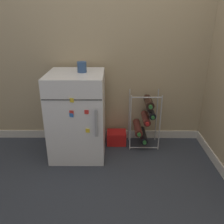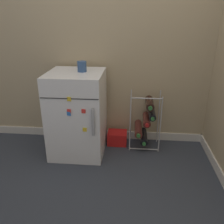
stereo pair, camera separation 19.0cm
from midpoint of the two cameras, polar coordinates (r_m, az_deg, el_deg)
The scene contains 6 objects.
ground_plane at distance 2.31m, azimuth 3.84°, elevation -12.81°, with size 14.00×14.00×0.00m, color #333842.
wall_back at distance 2.47m, azimuth 5.06°, elevation 20.21°, with size 6.81×0.07×2.50m.
mini_fridge at distance 2.36m, azimuth -6.04°, elevation -0.44°, with size 0.52×0.55×0.84m.
wine_rack at distance 2.51m, azimuth 10.20°, elevation -2.16°, with size 0.31×0.32×0.60m.
soda_box at distance 2.63m, azimuth 3.35°, elevation -6.23°, with size 0.21×0.17×0.14m.
fridge_top_cup at distance 2.25m, azimuth -4.81°, elevation 10.84°, with size 0.09×0.09×0.10m.
Camera 2 is at (0.12, -1.88, 1.33)m, focal length 38.00 mm.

